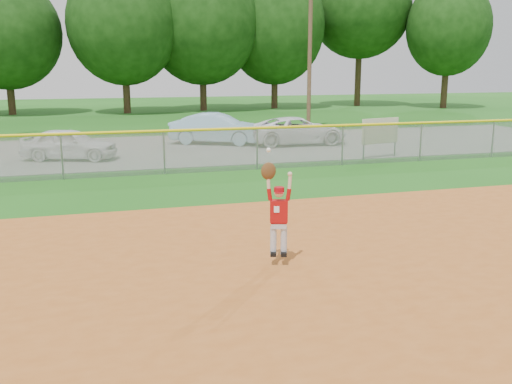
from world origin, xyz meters
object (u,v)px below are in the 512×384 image
sponsor_sign (380,132)px  car_blue (217,129)px  car_white_b (298,131)px  car_white_a (69,144)px  ballplayer (277,210)px

sponsor_sign → car_blue: bearing=131.7°
car_blue → sponsor_sign: size_ratio=2.44×
sponsor_sign → car_white_b: bearing=110.0°
car_white_a → car_white_b: bearing=-62.2°
car_white_b → sponsor_sign: 5.09m
sponsor_sign → ballplayer: ballplayer is taller
car_white_a → ballplayer: ballplayer is taller
car_blue → car_white_b: bearing=-81.9°
car_blue → car_white_a: bearing=141.5°
car_white_a → car_blue: car_blue is taller
car_blue → ballplayer: size_ratio=2.18×
car_blue → ballplayer: bearing=-161.6°
car_white_a → ballplayer: 14.50m
car_white_b → car_white_a: bearing=100.3°
car_blue → sponsor_sign: bearing=-111.2°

